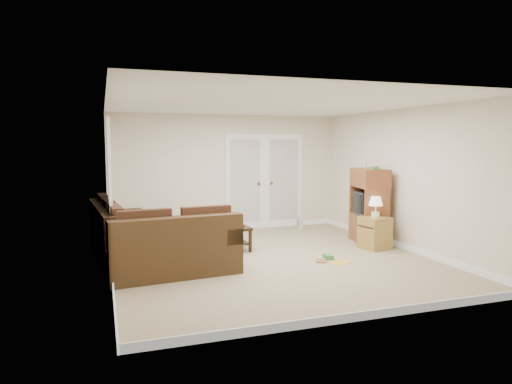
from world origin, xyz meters
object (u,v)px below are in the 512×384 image
object	(u,v)px
coffee_table	(229,235)
tv_armoire	(369,205)
side_cabinet	(375,230)
sectional_sofa	(144,243)

from	to	relation	value
coffee_table	tv_armoire	bearing A→B (deg)	-12.72
tv_armoire	side_cabinet	bearing A→B (deg)	-98.20
sectional_sofa	side_cabinet	bearing A→B (deg)	-9.07
coffee_table	side_cabinet	world-z (taller)	side_cabinet
sectional_sofa	tv_armoire	size ratio (longest dim) A/B	1.93
sectional_sofa	tv_armoire	xyz separation A→B (m)	(4.18, 0.26, 0.37)
sectional_sofa	coffee_table	bearing A→B (deg)	18.73
tv_armoire	side_cabinet	size ratio (longest dim) A/B	1.61
coffee_table	side_cabinet	xyz separation A→B (m)	(2.45, -0.94, 0.10)
coffee_table	sectional_sofa	bearing A→B (deg)	-158.14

